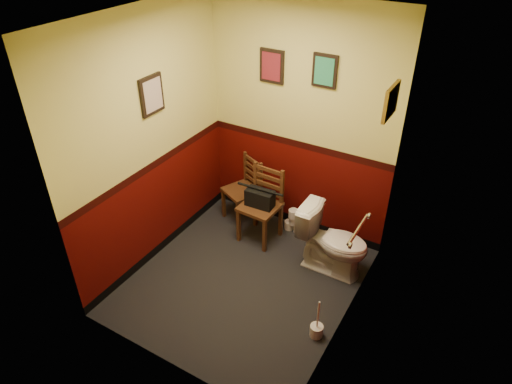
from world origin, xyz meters
TOP-DOWN VIEW (x-y plane):
  - floor at (0.00, 0.00)m, footprint 2.20×2.40m
  - ceiling at (0.00, 0.00)m, footprint 2.20×2.40m
  - wall_back at (0.00, 1.20)m, footprint 2.20×0.00m
  - wall_front at (0.00, -1.20)m, footprint 2.20×0.00m
  - wall_left at (-1.10, 0.00)m, footprint 0.00×2.40m
  - wall_right at (1.10, 0.00)m, footprint 0.00×2.40m
  - grab_bar at (1.07, 0.25)m, footprint 0.05×0.56m
  - framed_print_back_a at (-0.35, 1.18)m, footprint 0.28×0.04m
  - framed_print_back_b at (0.25, 1.18)m, footprint 0.26×0.04m
  - framed_print_left at (-1.08, 0.10)m, footprint 0.04×0.30m
  - framed_print_right at (1.08, 0.60)m, footprint 0.04×0.34m
  - toilet at (0.72, 0.65)m, footprint 0.77×0.43m
  - toilet_brush at (0.96, -0.27)m, footprint 0.12×0.12m
  - chair_left at (-0.60, 0.98)m, footprint 0.51×0.51m
  - chair_right at (-0.22, 0.77)m, footprint 0.44×0.44m
  - handbag at (-0.23, 0.73)m, footprint 0.33×0.18m
  - tp_stack at (0.06, 1.05)m, footprint 0.24×0.15m

SIDE VIEW (x-z plane):
  - floor at x=0.00m, z-range 0.00..0.00m
  - toilet_brush at x=0.96m, z-range -0.15..0.29m
  - tp_stack at x=0.06m, z-range -0.03..0.29m
  - toilet at x=0.72m, z-range 0.00..0.75m
  - chair_left at x=-0.60m, z-range 0.00..0.83m
  - chair_right at x=-0.22m, z-range 0.00..0.90m
  - handbag at x=-0.23m, z-range 0.46..0.69m
  - grab_bar at x=1.07m, z-range 0.92..0.98m
  - wall_back at x=0.00m, z-range 0.00..2.70m
  - wall_front at x=0.00m, z-range 0.00..2.70m
  - wall_left at x=-1.10m, z-range 0.00..2.70m
  - wall_right at x=1.10m, z-range 0.00..2.70m
  - framed_print_left at x=-1.08m, z-range 1.66..2.04m
  - framed_print_back_a at x=-0.35m, z-range 1.77..2.13m
  - framed_print_back_b at x=0.25m, z-range 1.83..2.17m
  - framed_print_right at x=1.08m, z-range 1.91..2.19m
  - ceiling at x=0.00m, z-range 2.70..2.70m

